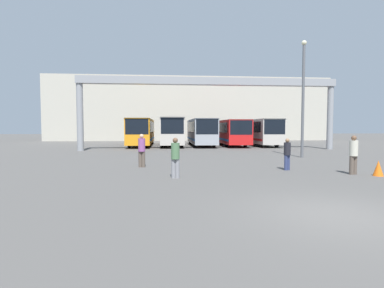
% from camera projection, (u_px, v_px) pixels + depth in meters
% --- Properties ---
extents(ground_plane, '(200.00, 200.00, 0.00)m').
position_uv_depth(ground_plane, '(337.00, 215.00, 7.49)').
color(ground_plane, '#514F4C').
extents(building_backdrop, '(48.11, 12.00, 10.78)m').
position_uv_depth(building_backdrop, '(189.00, 110.00, 55.59)').
color(building_backdrop, '#B7B2A3').
rests_on(building_backdrop, ground).
extents(overhead_gantry, '(25.15, 0.80, 7.01)m').
position_uv_depth(overhead_gantry, '(210.00, 90.00, 28.95)').
color(overhead_gantry, gray).
rests_on(overhead_gantry, ground).
extents(bus_slot_0, '(2.58, 11.95, 3.19)m').
position_uv_depth(bus_slot_0, '(142.00, 131.00, 36.18)').
color(bus_slot_0, orange).
rests_on(bus_slot_0, ground).
extents(bus_slot_1, '(2.58, 10.94, 3.30)m').
position_uv_depth(bus_slot_1, '(171.00, 130.00, 35.99)').
color(bus_slot_1, beige).
rests_on(bus_slot_1, ground).
extents(bus_slot_2, '(2.55, 10.85, 3.18)m').
position_uv_depth(bus_slot_2, '(201.00, 131.00, 36.26)').
color(bus_slot_2, '#999EA5').
rests_on(bus_slot_2, ground).
extents(bus_slot_3, '(2.61, 11.56, 3.06)m').
position_uv_depth(bus_slot_3, '(230.00, 131.00, 36.93)').
color(bus_slot_3, red).
rests_on(bus_slot_3, ground).
extents(bus_slot_4, '(2.52, 10.21, 3.16)m').
position_uv_depth(bus_slot_4, '(260.00, 131.00, 36.57)').
color(bus_slot_4, beige).
rests_on(bus_slot_4, ground).
extents(pedestrian_mid_left, '(0.36, 0.36, 1.76)m').
position_uv_depth(pedestrian_mid_left, '(175.00, 157.00, 12.91)').
color(pedestrian_mid_left, gray).
rests_on(pedestrian_mid_left, ground).
extents(pedestrian_far_center, '(0.38, 0.38, 1.82)m').
position_uv_depth(pedestrian_far_center, '(353.00, 154.00, 13.95)').
color(pedestrian_far_center, brown).
rests_on(pedestrian_far_center, ground).
extents(pedestrian_near_right, '(0.38, 0.38, 1.84)m').
position_uv_depth(pedestrian_near_right, '(142.00, 150.00, 16.53)').
color(pedestrian_near_right, brown).
rests_on(pedestrian_near_right, ground).
extents(pedestrian_mid_right, '(0.34, 0.34, 1.64)m').
position_uv_depth(pedestrian_mid_right, '(287.00, 153.00, 15.36)').
color(pedestrian_mid_right, navy).
rests_on(pedestrian_mid_right, ground).
extents(traffic_cone, '(0.44, 0.44, 0.70)m').
position_uv_depth(traffic_cone, '(378.00, 168.00, 13.54)').
color(traffic_cone, orange).
rests_on(traffic_cone, ground).
extents(lamp_post, '(0.36, 0.36, 8.48)m').
position_uv_depth(lamp_post, '(303.00, 94.00, 21.78)').
color(lamp_post, '#595B60').
rests_on(lamp_post, ground).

